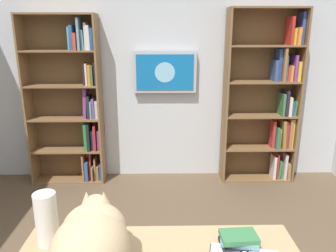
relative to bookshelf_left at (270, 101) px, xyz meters
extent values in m
cube|color=silver|center=(1.26, -0.17, 0.37)|extent=(4.52, 0.06, 2.70)
cube|color=brown|center=(-0.31, 0.02, 0.03)|extent=(0.02, 0.28, 2.03)
cube|color=brown|center=(0.53, 0.02, 0.03)|extent=(0.02, 0.28, 2.03)
cube|color=brown|center=(0.11, -0.11, 0.03)|extent=(0.86, 0.01, 2.03)
cube|color=brown|center=(0.11, 0.02, -0.97)|extent=(0.82, 0.27, 0.02)
cube|color=brown|center=(0.11, 0.02, -0.57)|extent=(0.82, 0.27, 0.02)
cube|color=brown|center=(0.11, 0.02, -0.17)|extent=(0.82, 0.27, 0.02)
cube|color=brown|center=(0.11, 0.02, 0.23)|extent=(0.82, 0.27, 0.02)
cube|color=brown|center=(0.11, 0.02, 0.63)|extent=(0.82, 0.27, 0.02)
cube|color=brown|center=(0.11, 0.02, 1.04)|extent=(0.82, 0.27, 0.02)
cube|color=#987646|center=(-0.27, 0.04, -0.86)|extent=(0.04, 0.22, 0.21)
cube|color=silver|center=(-0.24, 0.02, -0.81)|extent=(0.03, 0.20, 0.32)
cube|color=#42854C|center=(-0.21, 0.03, -0.87)|extent=(0.02, 0.13, 0.19)
cube|color=#3A7C3D|center=(-0.17, 0.02, -0.85)|extent=(0.04, 0.19, 0.23)
cube|color=#AC2A33|center=(-0.14, 0.01, -0.80)|extent=(0.02, 0.20, 0.32)
cube|color=silver|center=(-0.10, 0.04, -0.82)|extent=(0.03, 0.16, 0.29)
cube|color=gold|center=(-0.28, 0.02, -0.38)|extent=(0.02, 0.19, 0.36)
cube|color=#A16C49|center=(-0.25, 0.04, -0.38)|extent=(0.03, 0.19, 0.37)
cube|color=#B13231|center=(-0.21, 0.03, -0.40)|extent=(0.04, 0.16, 0.33)
cube|color=olive|center=(-0.17, 0.03, -0.39)|extent=(0.05, 0.24, 0.35)
cube|color=gold|center=(-0.13, 0.03, -0.45)|extent=(0.02, 0.18, 0.23)
cube|color=#306F4F|center=(-0.10, 0.04, -0.43)|extent=(0.03, 0.23, 0.26)
cube|color=#C33533|center=(-0.06, 0.03, -0.40)|extent=(0.03, 0.13, 0.33)
cube|color=#438149|center=(-0.28, 0.02, -0.08)|extent=(0.03, 0.18, 0.17)
cube|color=#285893|center=(-0.25, 0.03, -0.08)|extent=(0.03, 0.18, 0.16)
cube|color=beige|center=(-0.21, 0.02, -0.05)|extent=(0.03, 0.24, 0.22)
cube|color=#271F2E|center=(-0.17, 0.04, -0.01)|extent=(0.03, 0.20, 0.30)
cube|color=#3E7144|center=(-0.13, 0.03, -0.03)|extent=(0.03, 0.21, 0.26)
cube|color=gold|center=(-0.27, 0.03, 0.35)|extent=(0.04, 0.20, 0.22)
cube|color=#824090|center=(-0.23, 0.02, 0.39)|extent=(0.03, 0.20, 0.29)
cube|color=orange|center=(-0.19, 0.03, 0.33)|extent=(0.03, 0.16, 0.18)
cube|color=#B9382B|center=(-0.16, 0.02, 0.32)|extent=(0.03, 0.19, 0.16)
cube|color=#6198AD|center=(-0.13, 0.03, 0.39)|extent=(0.03, 0.15, 0.29)
cube|color=olive|center=(-0.10, 0.03, 0.42)|extent=(0.03, 0.23, 0.37)
cube|color=#2D4A97|center=(-0.06, 0.02, 0.42)|extent=(0.04, 0.15, 0.36)
cube|color=#374F87|center=(-0.02, 0.02, 0.36)|extent=(0.04, 0.20, 0.24)
cube|color=#384F99|center=(-0.27, 0.01, 0.82)|extent=(0.03, 0.17, 0.35)
cube|color=orange|center=(-0.23, 0.01, 0.74)|extent=(0.04, 0.24, 0.19)
cube|color=gold|center=(-0.19, 0.02, 0.73)|extent=(0.04, 0.17, 0.18)
cube|color=red|center=(-0.14, 0.04, 0.79)|extent=(0.03, 0.21, 0.30)
cube|color=brown|center=(2.00, 0.02, 0.00)|extent=(0.02, 0.28, 1.96)
cube|color=brown|center=(2.83, 0.02, 0.00)|extent=(0.02, 0.28, 1.96)
cube|color=brown|center=(2.41, -0.11, 0.00)|extent=(0.86, 0.01, 1.96)
cube|color=brown|center=(2.41, 0.02, -0.97)|extent=(0.81, 0.27, 0.02)
cube|color=brown|center=(2.41, 0.02, -0.59)|extent=(0.81, 0.27, 0.02)
cube|color=brown|center=(2.41, 0.02, -0.20)|extent=(0.81, 0.27, 0.02)
cube|color=brown|center=(2.41, 0.02, 0.19)|extent=(0.81, 0.27, 0.02)
cube|color=brown|center=(2.41, 0.02, 0.58)|extent=(0.81, 0.27, 0.02)
cube|color=brown|center=(2.41, 0.02, 0.97)|extent=(0.81, 0.27, 0.02)
cube|color=#234D9D|center=(2.03, 0.04, -0.86)|extent=(0.03, 0.13, 0.20)
cube|color=olive|center=(2.07, 0.03, -0.88)|extent=(0.03, 0.16, 0.17)
cube|color=olive|center=(2.10, 0.01, -0.83)|extent=(0.02, 0.17, 0.28)
cube|color=#99603E|center=(2.13, 0.03, -0.88)|extent=(0.02, 0.23, 0.17)
cube|color=#AB3035|center=(2.15, 0.03, -0.79)|extent=(0.03, 0.13, 0.34)
cube|color=#2F5392|center=(2.19, 0.03, -0.84)|extent=(0.04, 0.22, 0.24)
cube|color=#9D6438|center=(2.23, 0.04, -0.80)|extent=(0.02, 0.19, 0.32)
cube|color=#7D407E|center=(2.03, 0.02, -0.45)|extent=(0.03, 0.19, 0.24)
cube|color=#B52624|center=(2.07, 0.04, -0.42)|extent=(0.03, 0.19, 0.31)
cube|color=#354288|center=(2.10, 0.03, -0.46)|extent=(0.03, 0.13, 0.24)
cube|color=black|center=(2.14, 0.04, -0.41)|extent=(0.03, 0.21, 0.33)
cube|color=#2C8141|center=(2.18, 0.04, -0.41)|extent=(0.03, 0.19, 0.33)
cube|color=silver|center=(2.03, 0.03, -0.08)|extent=(0.03, 0.15, 0.21)
cube|color=slate|center=(2.07, 0.02, -0.07)|extent=(0.03, 0.20, 0.23)
cube|color=#5F99A7|center=(2.09, 0.02, -0.08)|extent=(0.02, 0.22, 0.21)
cube|color=#25212D|center=(2.12, 0.02, -0.05)|extent=(0.03, 0.19, 0.26)
cube|color=#834283|center=(2.17, 0.02, -0.01)|extent=(0.05, 0.14, 0.35)
cube|color=black|center=(2.03, 0.01, 0.33)|extent=(0.03, 0.20, 0.26)
cube|color=#427042|center=(2.05, 0.04, 0.31)|extent=(0.02, 0.19, 0.23)
cube|color=orange|center=(2.09, 0.04, 0.32)|extent=(0.03, 0.15, 0.23)
cube|color=beige|center=(2.12, 0.02, 0.32)|extent=(0.02, 0.17, 0.24)
cube|color=#21202A|center=(2.15, 0.02, 0.33)|extent=(0.04, 0.13, 0.25)
cube|color=#274C88|center=(2.03, 0.02, 0.71)|extent=(0.03, 0.24, 0.24)
cube|color=silver|center=(2.07, 0.03, 0.72)|extent=(0.05, 0.19, 0.26)
cube|color=beige|center=(2.11, 0.02, 0.73)|extent=(0.02, 0.14, 0.29)
cube|color=#658FAF|center=(2.14, 0.01, 0.70)|extent=(0.04, 0.16, 0.22)
cube|color=#6C9BB1|center=(2.17, 0.02, 0.76)|extent=(0.02, 0.23, 0.34)
cube|color=#C23E2D|center=(2.21, 0.03, 0.68)|extent=(0.03, 0.23, 0.18)
cube|color=#28528B|center=(2.25, 0.02, 0.72)|extent=(0.04, 0.22, 0.27)
cube|color=#5BA2A3|center=(2.29, 0.02, 0.72)|extent=(0.03, 0.14, 0.25)
cube|color=#B7B7BC|center=(1.24, -0.09, 0.33)|extent=(0.74, 0.06, 0.48)
cube|color=#146BB2|center=(1.24, -0.05, 0.33)|extent=(0.67, 0.01, 0.41)
cylinder|color=#8CCCEA|center=(1.24, -0.05, 0.33)|extent=(0.23, 0.00, 0.23)
ellipsoid|color=#D1B284|center=(1.58, 2.57, -0.11)|extent=(0.33, 0.45, 0.30)
ellipsoid|color=#D1B284|center=(1.58, 2.47, -0.07)|extent=(0.28, 0.25, 0.23)
sphere|color=#D1B284|center=(1.58, 2.41, -0.01)|extent=(0.14, 0.14, 0.14)
cone|color=#D1B284|center=(1.54, 2.41, 0.04)|extent=(0.06, 0.06, 0.08)
cone|color=#D1B284|center=(1.62, 2.41, 0.04)|extent=(0.06, 0.06, 0.08)
cone|color=beige|center=(1.54, 2.42, 0.04)|extent=(0.04, 0.04, 0.05)
cone|color=beige|center=(1.62, 2.42, 0.04)|extent=(0.04, 0.04, 0.05)
cylinder|color=silver|center=(0.88, 2.41, -0.24)|extent=(0.02, 0.02, 0.01)
cylinder|color=white|center=(1.85, 2.30, -0.12)|extent=(0.11, 0.11, 0.28)
cube|color=black|center=(0.90, 2.35, -0.25)|extent=(0.18, 0.13, 0.02)
cube|color=#6699A8|center=(0.89, 2.35, -0.23)|extent=(0.20, 0.14, 0.02)
cube|color=#387A47|center=(0.89, 2.35, -0.20)|extent=(0.19, 0.13, 0.02)
camera|label=1|loc=(1.27, 3.74, 0.76)|focal=34.62mm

